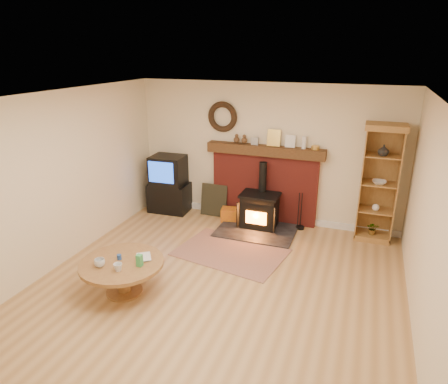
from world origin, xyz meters
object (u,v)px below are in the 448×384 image
at_px(tv_unit, 169,185).
at_px(curio_cabinet, 379,183).
at_px(wood_stove, 259,212).
at_px(coffee_table, 122,268).

height_order(tv_unit, curio_cabinet, curio_cabinet).
bearing_deg(wood_stove, tv_unit, 174.12).
xyz_separation_m(wood_stove, curio_cabinet, (1.99, 0.29, 0.70)).
height_order(wood_stove, curio_cabinet, curio_cabinet).
xyz_separation_m(tv_unit, coffee_table, (0.78, -2.86, -0.17)).
bearing_deg(wood_stove, coffee_table, -113.65).
distance_m(tv_unit, curio_cabinet, 3.96).
bearing_deg(curio_cabinet, coffee_table, -136.88).
bearing_deg(coffee_table, tv_unit, 105.26).
distance_m(tv_unit, coffee_table, 2.97).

